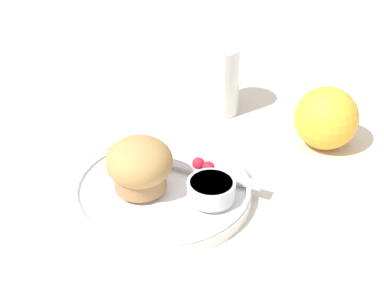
# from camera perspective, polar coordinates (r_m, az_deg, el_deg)

# --- Properties ---
(ground_plane) EXTENTS (3.00, 3.00, 0.00)m
(ground_plane) POSITION_cam_1_polar(r_m,az_deg,el_deg) (0.67, -4.20, -5.05)
(ground_plane) COLOR beige
(plate) EXTENTS (0.22, 0.22, 0.02)m
(plate) POSITION_cam_1_polar(r_m,az_deg,el_deg) (0.65, -3.22, -4.93)
(plate) COLOR white
(plate) RESTS_ON ground_plane
(muffin) EXTENTS (0.08, 0.08, 0.06)m
(muffin) POSITION_cam_1_polar(r_m,az_deg,el_deg) (0.63, -5.50, -2.32)
(muffin) COLOR #9E7047
(muffin) RESTS_ON plate
(cream_ramekin) EXTENTS (0.06, 0.06, 0.02)m
(cream_ramekin) POSITION_cam_1_polar(r_m,az_deg,el_deg) (0.62, 2.06, -4.79)
(cream_ramekin) COLOR silver
(cream_ramekin) RESTS_ON plate
(berry_pair) EXTENTS (0.03, 0.02, 0.02)m
(berry_pair) POSITION_cam_1_polar(r_m,az_deg,el_deg) (0.66, 1.22, -2.30)
(berry_pair) COLOR #B7192D
(berry_pair) RESTS_ON plate
(butter_knife) EXTENTS (0.18, 0.05, 0.00)m
(butter_knife) POSITION_cam_1_polar(r_m,az_deg,el_deg) (0.67, 0.05, -2.62)
(butter_knife) COLOR #B7B7BC
(butter_knife) RESTS_ON plate
(orange_fruit) EXTENTS (0.09, 0.09, 0.09)m
(orange_fruit) POSITION_cam_1_polar(r_m,az_deg,el_deg) (0.75, 14.13, 2.69)
(orange_fruit) COLOR #F4A82D
(orange_fruit) RESTS_ON ground_plane
(juice_glass) EXTENTS (0.07, 0.07, 0.11)m
(juice_glass) POSITION_cam_1_polar(r_m,az_deg,el_deg) (0.82, 2.54, 6.88)
(juice_glass) COLOR silver
(juice_glass) RESTS_ON ground_plane
(folded_napkin) EXTENTS (0.11, 0.06, 0.01)m
(folded_napkin) POSITION_cam_1_polar(r_m,az_deg,el_deg) (0.78, -11.65, 0.88)
(folded_napkin) COLOR beige
(folded_napkin) RESTS_ON ground_plane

